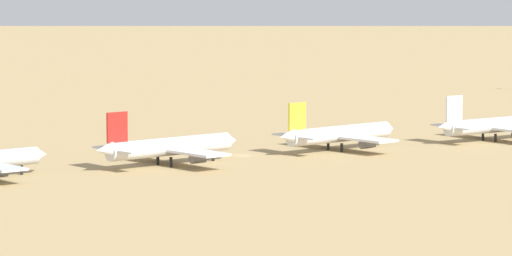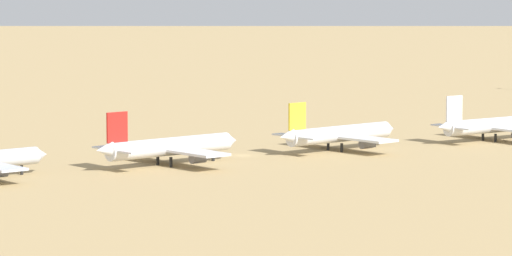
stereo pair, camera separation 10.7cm
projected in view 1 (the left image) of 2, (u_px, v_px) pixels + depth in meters
The scene contains 4 objects.
ground at pixel (243, 156), 339.80m from camera, with size 4000.00×4000.00×0.00m, color tan.
parked_jet_red_3 at pixel (168, 147), 322.70m from camera, with size 36.22×30.73×11.96m.
parked_jet_yellow_4 at pixel (338, 134), 347.54m from camera, with size 34.92×29.66×11.54m.
parked_jet_white_5 at pixel (492, 125), 366.63m from camera, with size 34.07×28.59×11.27m.
Camera 1 is at (-179.27, -285.59, 42.48)m, focal length 109.75 mm.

